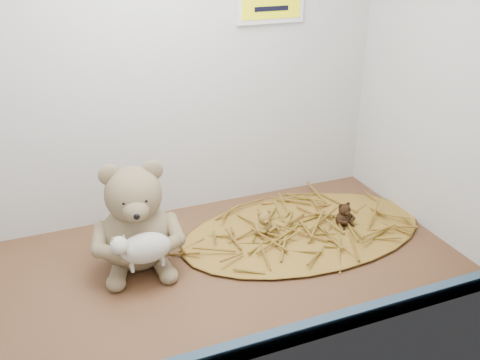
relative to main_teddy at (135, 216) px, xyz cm
name	(u,v)px	position (x,y,z in cm)	size (l,w,h in cm)	color
alcove_shell	(179,64)	(12.06, 1.42, 32.38)	(120.40, 60.20, 90.40)	#492D19
front_rail	(249,347)	(12.06, -36.38, -10.82)	(119.28, 2.20, 3.60)	#3B5A72
straw_bed	(304,230)	(41.73, -1.88, -12.00)	(64.54, 37.48, 1.25)	olive
main_teddy	(135,216)	(0.00, 0.00, 0.00)	(20.35, 21.48, 25.24)	#877353
toy_lamb	(145,248)	(0.00, -9.05, -3.02)	(14.16, 8.64, 9.15)	beige
mini_teddy_tan	(264,221)	(31.37, -0.06, -8.13)	(5.23, 5.52, 6.48)	olive
mini_teddy_brown	(344,213)	(52.08, -3.70, -8.20)	(5.11, 5.40, 6.34)	black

